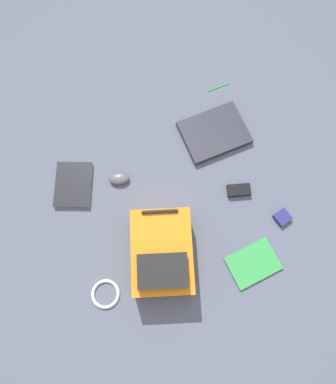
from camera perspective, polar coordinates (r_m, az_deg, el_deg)
ground_plane at (r=1.82m, az=-0.84°, el=-1.80°), size 3.92×3.92×0.00m
backpack at (r=1.69m, az=-0.99°, el=-10.10°), size 0.46×0.38×0.20m
laptop at (r=1.95m, az=7.59°, el=9.63°), size 0.29×0.37×0.03m
book_blue at (r=1.90m, az=-15.23°, el=1.18°), size 0.30×0.26×0.02m
book_red at (r=1.82m, az=13.77°, el=-11.26°), size 0.21×0.27×0.01m
computer_mouse at (r=1.85m, az=-7.99°, el=2.19°), size 0.09×0.12×0.04m
cable_coil at (r=1.79m, az=-10.21°, el=-16.11°), size 0.14×0.14×0.02m
power_brick at (r=1.86m, az=11.51°, el=0.29°), size 0.09×0.13×0.03m
pen_black at (r=2.11m, az=8.25°, el=16.62°), size 0.02×0.14×0.01m
earbud_pouch at (r=1.88m, az=18.22°, el=-3.95°), size 0.09×0.09×0.03m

